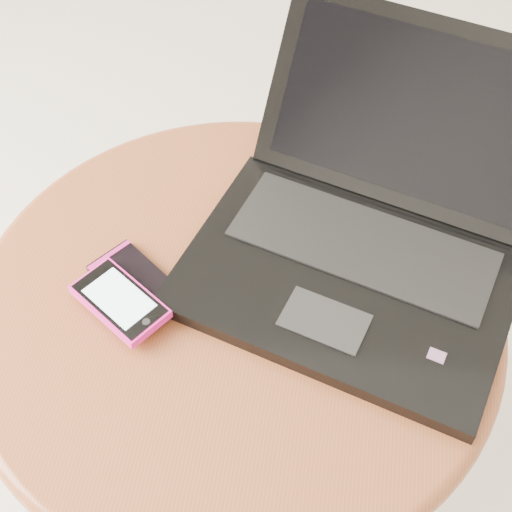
# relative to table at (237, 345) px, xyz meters

# --- Properties ---
(table) EXTENTS (0.63, 0.63, 0.50)m
(table) POSITION_rel_table_xyz_m (0.00, 0.00, 0.00)
(table) COLOR #512D12
(table) RESTS_ON ground
(laptop) EXTENTS (0.47, 0.48, 0.22)m
(laptop) POSITION_rel_table_xyz_m (0.14, 0.09, 0.15)
(laptop) COLOR black
(laptop) RESTS_ON table
(phone_black) EXTENTS (0.13, 0.12, 0.01)m
(phone_black) POSITION_rel_table_xyz_m (-0.12, -0.00, 0.11)
(phone_black) COLOR black
(phone_black) RESTS_ON table
(phone_pink) EXTENTS (0.13, 0.11, 0.01)m
(phone_pink) POSITION_rel_table_xyz_m (-0.13, -0.04, 0.12)
(phone_pink) COLOR #E21B8D
(phone_pink) RESTS_ON phone_black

